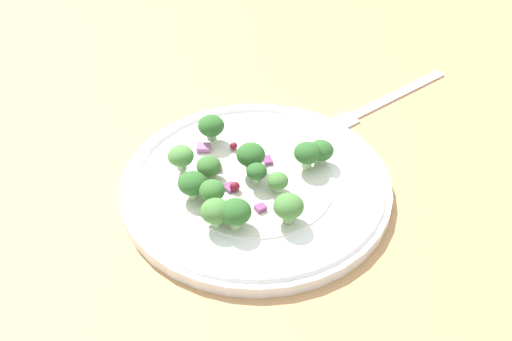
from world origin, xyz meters
TOP-DOWN VIEW (x-y plane):
  - ground_plane at (0.00, 0.00)cm, footprint 180.00×180.00cm
  - plate at (1.40, -1.72)cm, footprint 26.57×26.57cm
  - dressing_pool at (1.40, -1.72)cm, footprint 15.41×15.41cm
  - broccoli_floret_0 at (1.99, -1.78)cm, footprint 2.01×2.01cm
  - broccoli_floret_1 at (-0.13, -1.94)cm, footprint 2.82×2.82cm
  - broccoli_floret_2 at (0.09, -6.10)cm, footprint 2.42×2.42cm
  - broccoli_floret_3 at (3.86, -6.38)cm, footprint 2.42×2.42cm
  - broccoli_floret_4 at (3.27, -0.07)cm, footprint 2.05×2.05cm
  - broccoli_floret_5 at (7.39, 0.05)cm, footprint 2.79×2.79cm
  - broccoli_floret_6 at (0.32, 5.19)cm, footprint 2.56×2.56cm
  - broccoli_floret_7 at (-1.34, -8.62)cm, footprint 2.56×2.56cm
  - broccoli_floret_8 at (0.59, 3.60)cm, footprint 2.66×2.66cm
  - broccoli_floret_9 at (-5.65, -4.95)cm, footprint 2.74×2.74cm
  - broccoli_floret_10 at (2.46, -8.01)cm, footprint 2.71×2.71cm
  - broccoli_floret_11 at (6.43, -6.48)cm, footprint 2.73×2.73cm
  - broccoli_floret_12 at (7.04, -4.76)cm, footprint 2.86×2.86cm
  - cranberry_0 at (1.73, -6.46)cm, footprint 0.91×0.91cm
  - cranberry_1 at (-3.77, -2.98)cm, footprint 0.79×0.79cm
  - cranberry_2 at (2.40, -3.99)cm, footprint 0.96×0.96cm
  - onion_bit_0 at (-4.33, -6.03)cm, footprint 1.41×1.61cm
  - onion_bit_1 at (-1.14, -0.29)cm, footprint 1.24×0.94cm
  - onion_bit_2 at (5.50, -2.16)cm, footprint 1.11×1.18cm
  - onion_bit_3 at (-1.35, -5.41)cm, footprint 1.43×1.37cm
  - onion_bit_4 at (2.06, -4.40)cm, footprint 1.46×1.48cm
  - fork at (-10.28, 15.62)cm, footprint 9.61×17.57cm

SIDE VIEW (x-z plane):
  - ground_plane at x=0.00cm, z-range -2.00..0.00cm
  - fork at x=-10.28cm, z-range 0.00..0.50cm
  - plate at x=1.40cm, z-range 0.01..1.71cm
  - dressing_pool at x=1.40cm, z-range 1.20..1.40cm
  - onion_bit_4 at x=2.06cm, z-range 1.37..1.79cm
  - onion_bit_1 at x=-1.14cm, z-range 1.47..1.83cm
  - onion_bit_2 at x=5.50cm, z-range 1.44..1.91cm
  - cranberry_0 at x=1.73cm, z-range 1.25..2.16cm
  - onion_bit_0 at x=-4.33cm, z-range 1.51..2.00cm
  - onion_bit_3 at x=-1.35cm, z-range 1.56..1.99cm
  - cranberry_1 at x=-3.77cm, z-range 1.49..2.28cm
  - cranberry_2 at x=2.40cm, z-range 1.44..2.40cm
  - broccoli_floret_4 at x=3.27cm, z-range 1.60..3.67cm
  - broccoli_floret_2 at x=0.09cm, z-range 1.58..4.03cm
  - broccoli_floret_6 at x=0.32cm, z-range 1.56..4.14cm
  - broccoli_floret_11 at x=6.43cm, z-range 1.58..4.34cm
  - broccoli_floret_10 at x=2.46cm, z-range 1.70..4.44cm
  - broccoli_floret_0 at x=1.99cm, z-range 2.06..4.09cm
  - broccoli_floret_12 at x=7.04cm, z-range 1.66..4.55cm
  - broccoli_floret_3 at x=3.86cm, z-range 1.89..4.35cm
  - broccoli_floret_5 at x=7.39cm, z-range 1.75..4.57cm
  - broccoli_floret_8 at x=0.59cm, z-range 1.92..4.62cm
  - broccoli_floret_9 at x=-5.65cm, z-range 1.94..4.72cm
  - broccoli_floret_7 at x=-1.34cm, z-range 2.12..4.71cm
  - broccoli_floret_1 at x=-0.13cm, z-range 2.09..4.95cm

